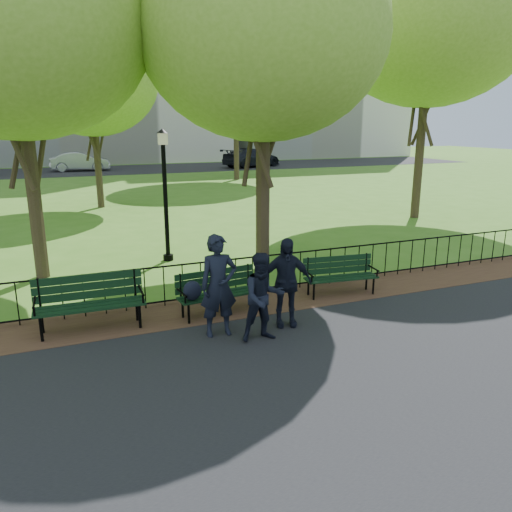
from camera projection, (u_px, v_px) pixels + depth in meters
name	position (u px, v px, depth m)	size (l,w,h in m)	color
ground	(262.00, 332.00, 9.29)	(120.00, 120.00, 0.00)	#3C6C1C
asphalt_path	(368.00, 433.00, 6.25)	(60.00, 9.20, 0.01)	black
dirt_strip	(235.00, 305.00, 10.63)	(60.00, 1.60, 0.01)	#392117
far_street	(95.00, 171.00, 40.60)	(70.00, 9.00, 0.01)	black
iron_fence	(227.00, 277.00, 10.95)	(24.06, 0.06, 1.00)	black
apartment_mid	(92.00, 5.00, 49.08)	(24.00, 15.00, 30.00)	beige
apartment_east	(308.00, 50.00, 58.61)	(20.00, 15.00, 24.00)	silver
park_bench_main	(209.00, 288.00, 9.89)	(1.76, 0.70, 0.97)	black
park_bench_left_a	(89.00, 297.00, 9.26)	(1.99, 0.67, 1.12)	black
park_bench_right_a	(340.00, 271.00, 11.21)	(1.70, 0.70, 0.94)	black
lamppost	(165.00, 191.00, 13.63)	(0.33, 0.33, 3.62)	black
tree_near_w	(14.00, 22.00, 11.07)	(6.14, 6.14, 8.56)	#2D2116
tree_near_e	(263.00, 33.00, 11.90)	(6.04, 6.04, 8.42)	#2D2116
tree_mid_e	(431.00, 15.00, 18.59)	(7.92, 7.92, 11.04)	#2D2116
tree_far_c	(91.00, 78.00, 21.56)	(5.82, 5.82, 8.11)	#2D2116
tree_far_e	(235.00, 59.00, 32.23)	(8.04, 8.04, 11.21)	#2D2116
person_left	(219.00, 286.00, 8.92)	(0.68, 0.45, 1.87)	black
person_mid	(263.00, 297.00, 8.73)	(0.78, 0.41, 1.60)	black
person_right	(285.00, 282.00, 9.37)	(1.00, 0.41, 1.71)	black
sedan_silver	(80.00, 161.00, 40.04)	(1.60, 4.58, 1.51)	#929499
sedan_dark	(252.00, 157.00, 43.79)	(2.27, 5.58, 1.62)	black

